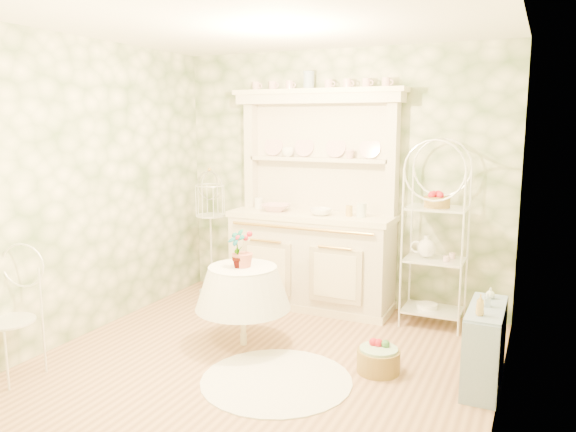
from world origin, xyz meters
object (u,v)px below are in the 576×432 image
at_px(round_table, 243,311).
at_px(cafe_chair, 9,330).
at_px(kitchen_dresser, 312,200).
at_px(side_shelf, 485,345).
at_px(birdcage_stand, 211,236).
at_px(bakers_rack, 436,228).
at_px(floor_basket, 378,357).

xyz_separation_m(round_table, cafe_chair, (-1.32, -1.31, 0.07)).
height_order(kitchen_dresser, cafe_chair, kitchen_dresser).
distance_m(kitchen_dresser, round_table, 1.50).
relative_size(side_shelf, cafe_chair, 0.99).
bearing_deg(side_shelf, cafe_chair, -153.84).
bearing_deg(cafe_chair, birdcage_stand, 65.95).
relative_size(bakers_rack, birdcage_stand, 1.44).
bearing_deg(kitchen_dresser, round_table, -96.18).
xyz_separation_m(bakers_rack, birdcage_stand, (-2.49, -0.04, -0.29)).
distance_m(bakers_rack, side_shelf, 1.43).
xyz_separation_m(kitchen_dresser, side_shelf, (1.88, -1.17, -0.82)).
xyz_separation_m(birdcage_stand, floor_basket, (2.30, -1.20, -0.54)).
relative_size(kitchen_dresser, side_shelf, 3.05).
xyz_separation_m(kitchen_dresser, birdcage_stand, (-1.20, -0.07, -0.48)).
height_order(side_shelf, birdcage_stand, birdcage_stand).
xyz_separation_m(kitchen_dresser, cafe_chair, (-1.46, -2.55, -0.77)).
bearing_deg(birdcage_stand, bakers_rack, 0.81).
distance_m(round_table, birdcage_stand, 1.62).
bearing_deg(bakers_rack, cafe_chair, -137.56).
xyz_separation_m(kitchen_dresser, round_table, (-0.13, -1.24, -0.84)).
relative_size(side_shelf, floor_basket, 1.93).
height_order(kitchen_dresser, floor_basket, kitchen_dresser).
bearing_deg(kitchen_dresser, birdcage_stand, -176.57).
relative_size(bakers_rack, round_table, 3.13).
height_order(round_table, cafe_chair, cafe_chair).
bearing_deg(kitchen_dresser, bakers_rack, -1.62).
bearing_deg(floor_basket, cafe_chair, -153.51).
bearing_deg(birdcage_stand, cafe_chair, -95.87).
xyz_separation_m(cafe_chair, birdcage_stand, (0.25, 2.48, 0.29)).
bearing_deg(side_shelf, floor_basket, -168.70).
bearing_deg(kitchen_dresser, side_shelf, -31.86).
xyz_separation_m(round_table, birdcage_stand, (-1.07, 1.17, 0.36)).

